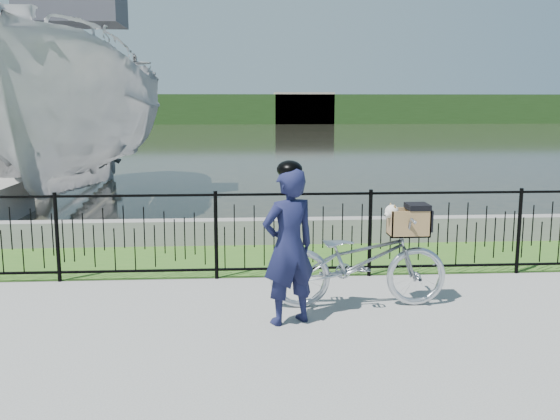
{
  "coord_description": "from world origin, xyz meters",
  "views": [
    {
      "loc": [
        -0.69,
        -6.26,
        2.27
      ],
      "look_at": [
        -0.22,
        1.0,
        1.0
      ],
      "focal_mm": 40.0,
      "sensor_mm": 36.0,
      "label": 1
    }
  ],
  "objects": [
    {
      "name": "ground",
      "position": [
        0.0,
        0.0,
        0.0
      ],
      "size": [
        120.0,
        120.0,
        0.0
      ],
      "primitive_type": "plane",
      "color": "gray",
      "rests_on": "ground"
    },
    {
      "name": "grass_strip",
      "position": [
        0.0,
        2.6,
        0.0
      ],
      "size": [
        60.0,
        2.0,
        0.01
      ],
      "primitive_type": "cube",
      "color": "#365F1D",
      "rests_on": "ground"
    },
    {
      "name": "water",
      "position": [
        0.0,
        33.0,
        0.0
      ],
      "size": [
        120.0,
        120.0,
        0.0
      ],
      "primitive_type": "plane",
      "color": "#26271D",
      "rests_on": "ground"
    },
    {
      "name": "quay_wall",
      "position": [
        0.0,
        3.6,
        0.2
      ],
      "size": [
        60.0,
        0.3,
        0.4
      ],
      "primitive_type": "cube",
      "color": "gray",
      "rests_on": "ground"
    },
    {
      "name": "fence",
      "position": [
        0.0,
        1.6,
        0.58
      ],
      "size": [
        14.0,
        0.06,
        1.15
      ],
      "primitive_type": null,
      "color": "black",
      "rests_on": "ground"
    },
    {
      "name": "far_treeline",
      "position": [
        0.0,
        60.0,
        1.5
      ],
      "size": [
        120.0,
        6.0,
        3.0
      ],
      "primitive_type": "cube",
      "color": "#214018",
      "rests_on": "ground"
    },
    {
      "name": "far_building_left",
      "position": [
        -18.0,
        58.0,
        2.0
      ],
      "size": [
        8.0,
        4.0,
        4.0
      ],
      "primitive_type": "cube",
      "color": "#A99B88",
      "rests_on": "ground"
    },
    {
      "name": "far_building_right",
      "position": [
        6.0,
        58.5,
        1.6
      ],
      "size": [
        6.0,
        3.0,
        3.2
      ],
      "primitive_type": "cube",
      "color": "#A99B88",
      "rests_on": "ground"
    },
    {
      "name": "bicycle_rig",
      "position": [
        0.63,
        0.4,
        0.53
      ],
      "size": [
        1.98,
        0.69,
        1.18
      ],
      "color": "#B3B7C0",
      "rests_on": "ground"
    },
    {
      "name": "cyclist",
      "position": [
        -0.2,
        -0.09,
        0.84
      ],
      "size": [
        0.7,
        0.6,
        1.69
      ],
      "color": "#141739",
      "rests_on": "ground"
    },
    {
      "name": "boat_near",
      "position": [
        -4.39,
        8.55,
        2.0
      ],
      "size": [
        3.69,
        9.76,
        5.56
      ],
      "color": "#B7B7B7",
      "rests_on": "water"
    }
  ]
}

